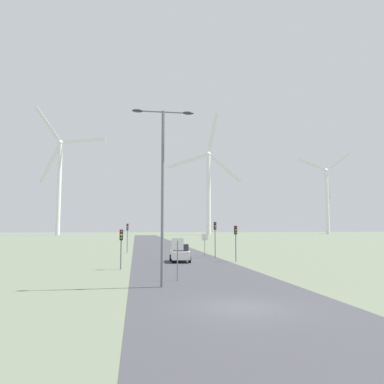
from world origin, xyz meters
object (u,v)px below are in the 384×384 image
(traffic_light_post_mid_left, at_px, (127,231))
(wind_turbine_left, at_px, (59,177))
(wind_turbine_right, at_px, (327,194))
(car_approaching, at_px, (180,253))
(streetlamp, at_px, (163,175))
(stop_sign_far, at_px, (205,240))
(traffic_light_post_near_right, at_px, (236,235))
(wind_turbine_center, at_px, (208,183))
(traffic_light_post_near_left, at_px, (121,240))
(traffic_light_post_mid_right, at_px, (215,232))
(stop_sign_near, at_px, (177,251))

(traffic_light_post_mid_left, height_order, wind_turbine_left, wind_turbine_left)
(traffic_light_post_mid_left, xyz_separation_m, wind_turbine_right, (117.37, 160.74, 21.45))
(traffic_light_post_mid_left, height_order, car_approaching, traffic_light_post_mid_left)
(streetlamp, bearing_deg, car_approaching, 79.56)
(wind_turbine_left, bearing_deg, wind_turbine_right, 6.41)
(stop_sign_far, bearing_deg, streetlamp, -106.33)
(traffic_light_post_near_right, xyz_separation_m, wind_turbine_center, (26.09, 147.66, 23.55))
(stop_sign_far, distance_m, traffic_light_post_mid_left, 12.05)
(traffic_light_post_near_left, distance_m, wind_turbine_center, 159.70)
(stop_sign_far, distance_m, traffic_light_post_mid_right, 3.50)
(wind_turbine_right, bearing_deg, stop_sign_near, -120.94)
(traffic_light_post_mid_right, relative_size, wind_turbine_left, 0.06)
(traffic_light_post_near_left, height_order, traffic_light_post_near_right, traffic_light_post_near_right)
(stop_sign_near, xyz_separation_m, stop_sign_far, (5.84, 21.56, -0.04))
(car_approaching, xyz_separation_m, wind_turbine_left, (-43.37, 158.15, 28.66))
(car_approaching, xyz_separation_m, wind_turbine_center, (31.87, 147.11, 25.35))
(wind_turbine_right, bearing_deg, traffic_light_post_near_left, -122.86)
(stop_sign_far, xyz_separation_m, wind_turbine_right, (107.63, 167.77, 22.53))
(traffic_light_post_near_left, height_order, wind_turbine_left, wind_turbine_left)
(stop_sign_far, xyz_separation_m, wind_turbine_center, (27.83, 139.32, 24.35))
(wind_turbine_left, xyz_separation_m, wind_turbine_right, (155.05, 17.41, -5.13))
(traffic_light_post_mid_right, xyz_separation_m, car_approaching, (-4.68, -4.54, -2.15))
(traffic_light_post_mid_left, height_order, wind_turbine_right, wind_turbine_right)
(stop_sign_near, distance_m, traffic_light_post_mid_right, 19.45)
(stop_sign_far, relative_size, traffic_light_post_mid_right, 0.65)
(car_approaching, height_order, wind_turbine_right, wind_turbine_right)
(stop_sign_far, bearing_deg, traffic_light_post_near_right, -78.20)
(traffic_light_post_near_left, relative_size, wind_turbine_left, 0.05)
(streetlamp, relative_size, traffic_light_post_near_left, 3.20)
(stop_sign_far, height_order, wind_turbine_center, wind_turbine_center)
(traffic_light_post_mid_left, height_order, traffic_light_post_mid_right, traffic_light_post_mid_right)
(streetlamp, relative_size, wind_turbine_left, 0.16)
(traffic_light_post_mid_left, distance_m, car_approaching, 16.00)
(traffic_light_post_mid_right, bearing_deg, traffic_light_post_mid_left, 135.27)
(traffic_light_post_near_left, bearing_deg, streetlamp, -74.48)
(streetlamp, height_order, wind_turbine_center, wind_turbine_center)
(stop_sign_far, xyz_separation_m, traffic_light_post_mid_left, (-9.73, 7.02, 1.07))
(stop_sign_near, relative_size, traffic_light_post_mid_right, 0.67)
(stop_sign_near, distance_m, stop_sign_far, 22.34)
(stop_sign_near, bearing_deg, traffic_light_post_mid_right, 70.51)
(traffic_light_post_near_right, distance_m, wind_turbine_left, 168.30)
(traffic_light_post_mid_right, relative_size, wind_turbine_center, 0.07)
(streetlamp, height_order, stop_sign_near, streetlamp)
(traffic_light_post_near_left, bearing_deg, stop_sign_far, 55.09)
(traffic_light_post_mid_left, relative_size, wind_turbine_right, 0.08)
(traffic_light_post_near_left, xyz_separation_m, traffic_light_post_near_right, (11.54, 5.70, 0.27))
(wind_turbine_center, height_order, wind_turbine_right, wind_turbine_center)
(traffic_light_post_near_right, relative_size, wind_turbine_left, 0.06)
(traffic_light_post_mid_right, bearing_deg, wind_turbine_right, 57.97)
(wind_turbine_center, bearing_deg, car_approaching, -102.23)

